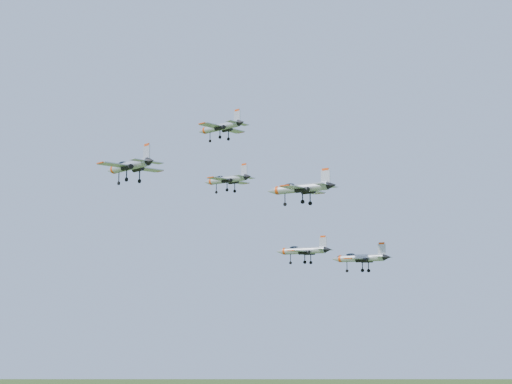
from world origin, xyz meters
The scene contains 6 objects.
jet_lead centered at (-18.34, 16.71, 155.89)m, with size 13.79×11.65×3.72m.
jet_left_high centered at (-8.07, 2.85, 141.97)m, with size 11.71×9.83×3.14m.
jet_right_high centered at (-10.41, -22.22, 140.83)m, with size 12.83×10.95×3.51m.
jet_left_low centered at (5.27, 7.13, 128.72)m, with size 11.61×9.63×3.10m.
jet_right_low centered at (13.50, -10.82, 137.06)m, with size 12.41×10.30×3.31m.
jet_trail centered at (19.51, -1.84, 126.69)m, with size 10.75×8.99×2.88m.
Camera 1 is at (60.22, -107.60, 121.38)m, focal length 50.00 mm.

